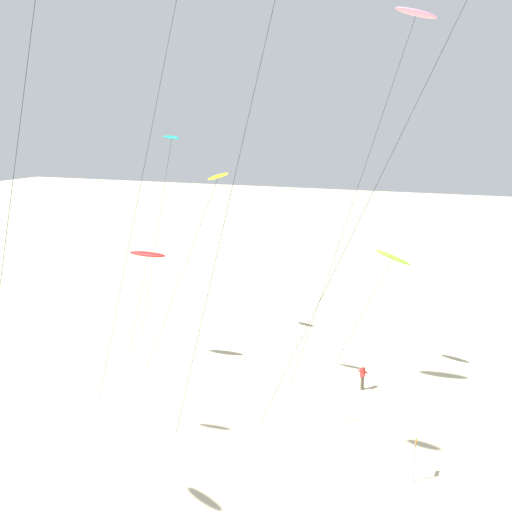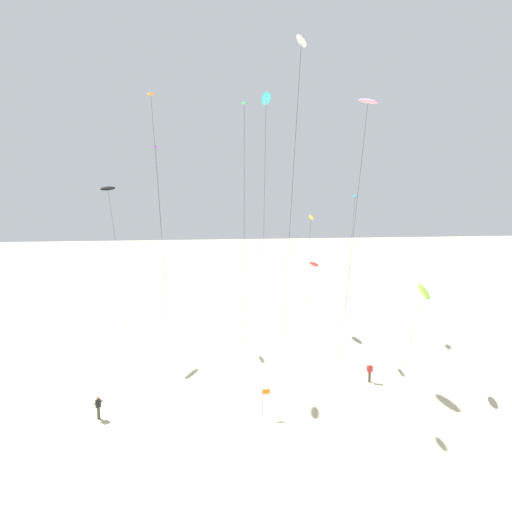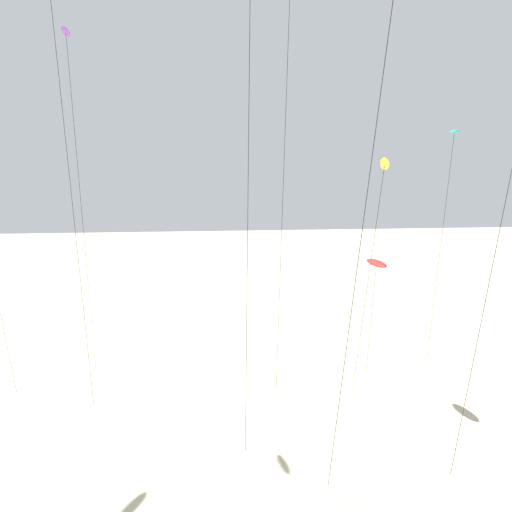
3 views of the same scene
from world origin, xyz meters
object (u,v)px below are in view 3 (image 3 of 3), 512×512
at_px(kite_yellow, 384,172).
at_px(kite_teal, 454,137).
at_px(kite_red, 376,264).
at_px(kite_purple, 67,46).

relative_size(kite_yellow, kite_teal, 0.88).
distance_m(kite_red, kite_teal, 9.08).
bearing_deg(kite_red, kite_teal, 8.50).
distance_m(kite_yellow, kite_teal, 10.18).
bearing_deg(kite_yellow, kite_teal, 45.25).
height_order(kite_yellow, kite_teal, kite_teal).
height_order(kite_red, kite_yellow, kite_yellow).
relative_size(kite_purple, kite_yellow, 1.52).
xyz_separation_m(kite_purple, kite_teal, (22.83, -1.70, -5.00)).
relative_size(kite_red, kite_yellow, 0.58).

